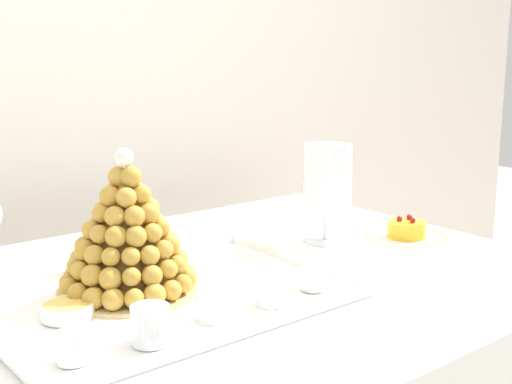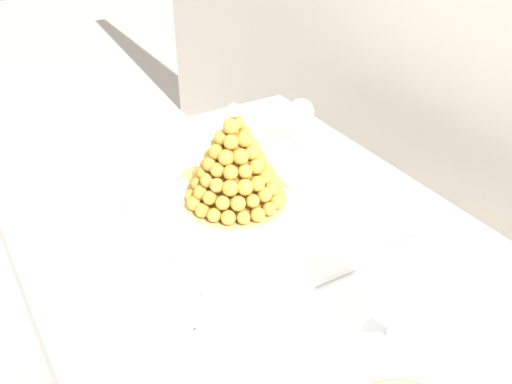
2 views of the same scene
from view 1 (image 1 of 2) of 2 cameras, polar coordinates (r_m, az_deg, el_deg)
name	(u,v)px [view 1 (image 1 of 2)]	position (r m, az deg, el deg)	size (l,w,h in m)	color
backdrop_wall	(30,52)	(2.06, -18.50, 11.16)	(4.80, 0.10, 2.50)	silver
buffet_table	(211,321)	(1.39, -3.80, -10.83)	(1.42, 1.02, 0.80)	brown
serving_tray	(168,299)	(1.26, -7.44, -8.92)	(0.65, 0.44, 0.02)	white
croquembouche	(127,237)	(1.27, -10.85, -3.77)	(0.26, 0.26, 0.27)	tan
dessert_cup_left	(73,348)	(1.04, -15.20, -12.59)	(0.05, 0.05, 0.05)	silver
dessert_cup_mid_left	(150,326)	(1.07, -8.90, -11.11)	(0.06, 0.06, 0.06)	silver
dessert_cup_centre	(212,308)	(1.14, -3.75, -9.74)	(0.05, 0.05, 0.05)	silver
dessert_cup_mid_right	(268,290)	(1.21, 1.02, -8.30)	(0.05, 0.05, 0.06)	silver
dessert_cup_right	(313,277)	(1.29, 4.87, -7.12)	(0.05, 0.05, 0.05)	silver
creme_brulee_ramekin	(68,310)	(1.20, -15.61, -9.55)	(0.09, 0.09, 0.02)	white
macaron_goblet	(328,179)	(1.60, 6.06, 1.11)	(0.11, 0.11, 0.25)	white
fruit_tart_plate	(406,233)	(1.68, 12.57, -3.44)	(0.20, 0.20, 0.06)	white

